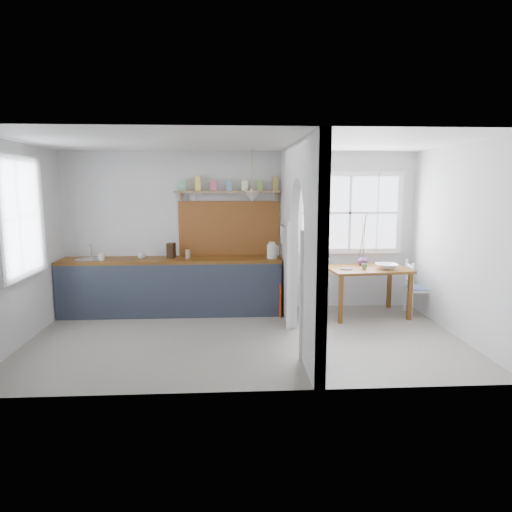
{
  "coord_description": "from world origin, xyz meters",
  "views": [
    {
      "loc": [
        -0.21,
        -5.92,
        2.06
      ],
      "look_at": [
        0.17,
        0.53,
        1.05
      ],
      "focal_mm": 32.0,
      "sensor_mm": 36.0,
      "label": 1
    }
  ],
  "objects": [
    {
      "name": "vase",
      "position": [
        1.95,
        1.26,
        0.85
      ],
      "size": [
        0.21,
        0.21,
        0.17
      ],
      "primitive_type": "imported",
      "rotation": [
        0.0,
        0.0,
        0.3
      ],
      "color": "#4F2957",
      "rests_on": "dining_table"
    },
    {
      "name": "shelf",
      "position": [
        -0.2,
        1.49,
        2.0
      ],
      "size": [
        1.75,
        0.2,
        0.21
      ],
      "color": "#946E4D",
      "rests_on": "walls"
    },
    {
      "name": "backsplash",
      "position": [
        -0.2,
        1.58,
        1.35
      ],
      "size": [
        1.65,
        0.03,
        0.9
      ],
      "primitive_type": "cube",
      "color": "#964A19",
      "rests_on": "walls"
    },
    {
      "name": "partition",
      "position": [
        0.7,
        0.06,
        1.45
      ],
      "size": [
        0.12,
        3.2,
        2.6
      ],
      "color": "silver",
      "rests_on": "floor"
    },
    {
      "name": "mug_a",
      "position": [
        -2.18,
        1.15,
        0.96
      ],
      "size": [
        0.13,
        0.13,
        0.12
      ],
      "primitive_type": "imported",
      "rotation": [
        0.0,
        0.0,
        0.06
      ],
      "color": "silver",
      "rests_on": "counter"
    },
    {
      "name": "towel_magenta",
      "position": [
        0.58,
        0.99,
        0.28
      ],
      "size": [
        0.02,
        0.03,
        0.56
      ],
      "primitive_type": "cube",
      "color": "#A8286D",
      "rests_on": "counter"
    },
    {
      "name": "plate",
      "position": [
        1.59,
        0.92,
        0.78
      ],
      "size": [
        0.23,
        0.23,
        0.02
      ],
      "primitive_type": "cylinder",
      "rotation": [
        0.0,
        0.0,
        -0.28
      ],
      "color": "#332E2F",
      "rests_on": "dining_table"
    },
    {
      "name": "kitchen_window",
      "position": [
        -2.87,
        0.0,
        1.65
      ],
      "size": [
        0.1,
        1.16,
        1.5
      ],
      "primitive_type": null,
      "color": "white",
      "rests_on": "walls"
    },
    {
      "name": "nook_window",
      "position": [
        1.8,
        1.56,
        1.6
      ],
      "size": [
        1.76,
        0.1,
        1.3
      ],
      "primitive_type": null,
      "color": "white",
      "rests_on": "walls"
    },
    {
      "name": "knife_block",
      "position": [
        -1.14,
        1.36,
        1.02
      ],
      "size": [
        0.14,
        0.17,
        0.24
      ],
      "primitive_type": "cube",
      "rotation": [
        0.0,
        0.0,
        -0.19
      ],
      "color": "black",
      "rests_on": "counter"
    },
    {
      "name": "chair_right",
      "position": [
        2.83,
        1.02,
        0.43
      ],
      "size": [
        0.43,
        0.43,
        0.86
      ],
      "primitive_type": null,
      "rotation": [
        0.0,
        0.0,
        1.47
      ],
      "color": "silver",
      "rests_on": "floor"
    },
    {
      "name": "counter",
      "position": [
        -1.13,
        1.33,
        0.46
      ],
      "size": [
        3.5,
        0.6,
        0.9
      ],
      "color": "brown",
      "rests_on": "floor"
    },
    {
      "name": "utensil_rail",
      "position": [
        0.61,
        0.9,
        1.45
      ],
      "size": [
        0.02,
        0.5,
        0.02
      ],
      "primitive_type": "cylinder",
      "rotation": [
        1.57,
        0.0,
        0.0
      ],
      "color": "silver",
      "rests_on": "partition"
    },
    {
      "name": "pendant_lamp",
      "position": [
        0.15,
        1.15,
        1.88
      ],
      "size": [
        0.26,
        0.26,
        0.16
      ],
      "primitive_type": "cone",
      "color": "beige",
      "rests_on": "ceiling"
    },
    {
      "name": "kettle",
      "position": [
        0.47,
        1.24,
        1.03
      ],
      "size": [
        0.26,
        0.23,
        0.26
      ],
      "primitive_type": null,
      "rotation": [
        0.0,
        0.0,
        0.29
      ],
      "color": "silver",
      "rests_on": "counter"
    },
    {
      "name": "jar",
      "position": [
        -0.87,
        1.33,
        0.97
      ],
      "size": [
        0.1,
        0.1,
        0.14
      ],
      "primitive_type": "cylinder",
      "rotation": [
        0.0,
        0.0,
        0.2
      ],
      "color": "tan",
      "rests_on": "counter"
    },
    {
      "name": "bowl",
      "position": [
        2.23,
        0.91,
        0.81
      ],
      "size": [
        0.36,
        0.36,
        0.08
      ],
      "primitive_type": "imported",
      "rotation": [
        0.0,
        0.0,
        -0.09
      ],
      "color": "white",
      "rests_on": "dining_table"
    },
    {
      "name": "ceiling",
      "position": [
        0.0,
        0.0,
        2.6
      ],
      "size": [
        5.8,
        3.2,
        0.01
      ],
      "primitive_type": "cube",
      "color": "silver",
      "rests_on": "walls"
    },
    {
      "name": "chair_left",
      "position": [
        1.12,
        1.02,
        0.45
      ],
      "size": [
        0.51,
        0.51,
        0.89
      ],
      "primitive_type": null,
      "rotation": [
        0.0,
        0.0,
        -1.88
      ],
      "color": "silver",
      "rests_on": "floor"
    },
    {
      "name": "walls",
      "position": [
        0.0,
        0.0,
        1.3
      ],
      "size": [
        5.81,
        3.21,
        2.6
      ],
      "color": "silver",
      "rests_on": "floor"
    },
    {
      "name": "mug_b",
      "position": [
        -1.59,
        1.3,
        0.96
      ],
      "size": [
        0.16,
        0.16,
        0.11
      ],
      "primitive_type": "imported",
      "rotation": [
        0.0,
        0.0,
        -0.13
      ],
      "color": "silver",
      "rests_on": "counter"
    },
    {
      "name": "table_cup",
      "position": [
        1.87,
        0.9,
        0.81
      ],
      "size": [
        0.12,
        0.12,
        0.09
      ],
      "primitive_type": "imported",
      "rotation": [
        0.0,
        0.0,
        -0.42
      ],
      "color": "#5B8D58",
      "rests_on": "dining_table"
    },
    {
      "name": "towel_orange",
      "position": [
        0.58,
        0.95,
        0.25
      ],
      "size": [
        0.02,
        0.03,
        0.54
      ],
      "primitive_type": "cube",
      "color": "#C23A00",
      "rests_on": "counter"
    },
    {
      "name": "sink",
      "position": [
        -2.43,
        1.3,
        0.89
      ],
      "size": [
        0.4,
        0.4,
        0.02
      ],
      "primitive_type": "cylinder",
      "color": "silver",
      "rests_on": "counter"
    },
    {
      "name": "dining_table",
      "position": [
        1.96,
        1.02,
        0.38
      ],
      "size": [
        1.31,
        0.95,
        0.77
      ],
      "primitive_type": null,
      "rotation": [
        0.0,
        0.0,
        0.11
      ],
      "color": "brown",
      "rests_on": "floor"
    },
    {
      "name": "floor",
      "position": [
        0.0,
        0.0,
        0.0
      ],
      "size": [
        5.8,
        3.2,
        0.01
      ],
      "primitive_type": "cube",
      "color": "gray",
      "rests_on": "ground"
    }
  ]
}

